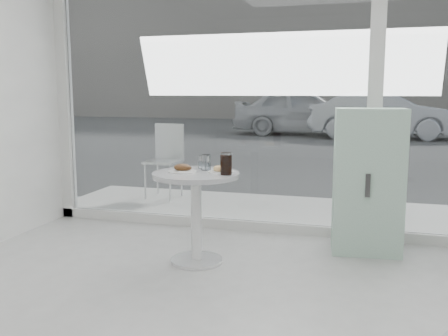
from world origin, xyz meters
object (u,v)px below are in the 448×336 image
(mint_cabinet, at_px, (368,181))
(water_tumbler_a, at_px, (202,163))
(patio_chair, at_px, (166,156))
(car_silver, at_px, (381,115))
(cola_glass, at_px, (226,164))
(plate_fritter, at_px, (183,169))
(water_tumbler_b, at_px, (206,163))
(main_table, at_px, (196,199))
(plate_donut, at_px, (221,170))
(car_white, at_px, (303,111))

(mint_cabinet, bearing_deg, water_tumbler_a, -167.32)
(patio_chair, height_order, car_silver, car_silver)
(patio_chair, xyz_separation_m, cola_glass, (1.47, -2.25, 0.26))
(car_silver, xyz_separation_m, plate_fritter, (-1.80, -12.35, 0.07))
(water_tumbler_b, bearing_deg, plate_fritter, -132.86)
(water_tumbler_a, bearing_deg, mint_cabinet, 18.79)
(main_table, relative_size, patio_chair, 0.80)
(plate_donut, distance_m, cola_glass, 0.14)
(main_table, xyz_separation_m, water_tumbler_b, (0.04, 0.15, 0.28))
(water_tumbler_b, bearing_deg, cola_glass, -39.11)
(cola_glass, bearing_deg, main_table, 171.52)
(plate_donut, relative_size, water_tumbler_a, 1.95)
(car_white, xyz_separation_m, water_tumbler_b, (0.83, -12.89, 0.04))
(mint_cabinet, distance_m, patio_chair, 2.98)
(patio_chair, height_order, water_tumbler_b, patio_chair)
(water_tumbler_a, height_order, water_tumbler_b, water_tumbler_b)
(car_silver, height_order, water_tumbler_a, car_silver)
(mint_cabinet, height_order, water_tumbler_b, mint_cabinet)
(plate_fritter, xyz_separation_m, plate_donut, (0.31, 0.08, -0.01))
(main_table, bearing_deg, water_tumbler_a, 95.58)
(car_white, height_order, plate_fritter, car_white)
(patio_chair, bearing_deg, cola_glass, -53.96)
(patio_chair, xyz_separation_m, water_tumbler_b, (1.24, -2.06, 0.23))
(car_silver, xyz_separation_m, water_tumbler_b, (-1.65, -12.19, 0.10))
(mint_cabinet, bearing_deg, plate_donut, -157.60)
(plate_fritter, height_order, water_tumbler_b, water_tumbler_b)
(car_silver, bearing_deg, patio_chair, 160.08)
(car_silver, height_order, plate_donut, car_silver)
(car_silver, distance_m, plate_donut, 12.37)
(car_white, xyz_separation_m, cola_glass, (1.06, -13.08, 0.07))
(mint_cabinet, bearing_deg, water_tumbler_b, -163.58)
(plate_donut, height_order, water_tumbler_a, water_tumbler_a)
(car_white, xyz_separation_m, plate_fritter, (0.68, -13.05, 0.01))
(car_white, bearing_deg, car_silver, -108.35)
(car_silver, relative_size, water_tumbler_b, 33.39)
(main_table, height_order, mint_cabinet, mint_cabinet)
(water_tumbler_b, bearing_deg, mint_cabinet, 22.53)
(plate_fritter, relative_size, cola_glass, 1.34)
(patio_chair, relative_size, cola_glass, 5.41)
(car_white, height_order, plate_donut, car_white)
(mint_cabinet, xyz_separation_m, water_tumbler_b, (-1.33, -0.55, 0.18))
(main_table, xyz_separation_m, car_silver, (1.69, 12.33, 0.18))
(plate_donut, xyz_separation_m, water_tumbler_a, (-0.22, 0.16, 0.03))
(car_silver, bearing_deg, plate_fritter, 167.75)
(main_table, height_order, water_tumbler_b, water_tumbler_b)
(main_table, height_order, patio_chair, patio_chair)
(mint_cabinet, bearing_deg, car_white, 93.82)
(mint_cabinet, relative_size, patio_chair, 1.34)
(car_silver, xyz_separation_m, plate_donut, (-1.50, -12.27, 0.06))
(plate_donut, bearing_deg, car_silver, 83.04)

